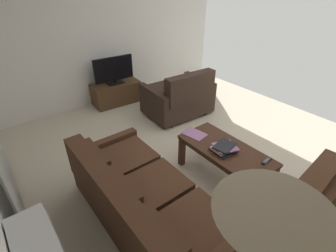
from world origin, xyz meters
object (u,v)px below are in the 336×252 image
coffee_table (225,154)px  tv_remote (266,161)px  sofa_main (142,202)px  tv_stand (116,93)px  loose_magazine (194,134)px  armchair_side (336,230)px  flat_tv (114,70)px  loveseat_near (180,96)px  book_stack (224,148)px

coffee_table → tv_remote: (-0.44, -0.17, 0.08)m
sofa_main → tv_stand: 3.05m
tv_remote → loose_magazine: 0.94m
loose_magazine → coffee_table: bearing=-90.9°
tv_stand → tv_remote: (-3.27, -0.17, 0.27)m
tv_stand → tv_remote: bearing=-177.0°
sofa_main → coffee_table: bearing=-91.0°
sofa_main → armchair_side: 1.75m
sofa_main → flat_tv: 3.07m
loveseat_near → armchair_side: (-2.94, 0.69, -0.01)m
tv_stand → armchair_side: size_ratio=1.01×
book_stack → loose_magazine: bearing=3.2°
armchair_side → book_stack: 1.29m
loveseat_near → book_stack: bearing=156.5°
sofa_main → armchair_side: size_ratio=2.02×
armchair_side → tv_remote: armchair_side is taller
tv_stand → flat_tv: (-0.00, 0.00, 0.48)m
tv_stand → book_stack: bearing=179.0°
tv_remote → flat_tv: bearing=3.0°
sofa_main → loveseat_near: size_ratio=1.62×
flat_tv → tv_remote: flat_tv is taller
flat_tv → loose_magazine: flat_tv is taller
loose_magazine → flat_tv: bearing=77.4°
sofa_main → loveseat_near: (1.64, -1.86, 0.02)m
coffee_table → armchair_side: 1.29m
tv_remote → sofa_main: bearing=71.3°
coffee_table → armchair_side: bearing=178.8°
tv_remote → tv_stand: bearing=3.0°
sofa_main → coffee_table: sofa_main is taller
book_stack → tv_remote: 0.49m
tv_stand → flat_tv: 0.48m
tv_stand → loose_magazine: size_ratio=3.15×
armchair_side → tv_remote: 0.88m
book_stack → tv_remote: book_stack is taller
coffee_table → loose_magazine: size_ratio=3.83×
coffee_table → tv_stand: size_ratio=1.21×
loveseat_near → loose_magazine: (-1.18, 0.75, 0.11)m
sofa_main → tv_remote: sofa_main is taller
sofa_main → tv_stand: size_ratio=2.00×
loveseat_near → armchair_side: 3.02m
tv_stand → flat_tv: bearing=138.5°
armchair_side → loose_magazine: 1.76m
coffee_table → book_stack: (-0.01, 0.06, 0.11)m
sofa_main → loose_magazine: 1.20m
armchair_side → sofa_main: bearing=41.7°
sofa_main → armchair_side: (-1.31, -1.16, 0.01)m
coffee_table → loose_magazine: (0.47, 0.08, 0.08)m
tv_stand → flat_tv: flat_tv is taller
loveseat_near → armchair_side: bearing=166.7°
armchair_side → book_stack: armchair_side is taller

